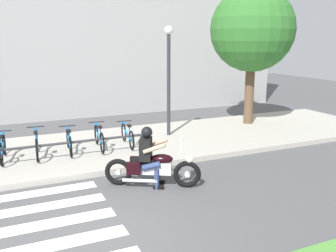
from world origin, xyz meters
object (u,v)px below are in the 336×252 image
(bicycle_5, at_px, (127,135))
(street_lamp, at_px, (169,71))
(rider, at_px, (149,152))
(bicycle_3, at_px, (69,141))
(bicycle_2, at_px, (37,144))
(bike_rack, at_px, (56,145))
(bicycle_1, at_px, (2,148))
(bicycle_4, at_px, (99,138))
(motorcycle, at_px, (153,168))
(tree_near_rack, at_px, (252,30))

(bicycle_5, bearing_deg, street_lamp, 21.47)
(rider, height_order, bicycle_3, rider)
(bicycle_2, bearing_deg, bike_rack, -51.19)
(rider, xyz_separation_m, bicycle_1, (-3.13, 3.00, -0.33))
(bicycle_5, bearing_deg, bicycle_4, -179.93)
(street_lamp, bearing_deg, motorcycle, -119.29)
(rider, xyz_separation_m, street_lamp, (2.15, 3.67, 1.51))
(rider, relative_size, bicycle_3, 0.90)
(bike_rack, distance_m, street_lamp, 4.49)
(bicycle_3, distance_m, bicycle_5, 1.78)
(bicycle_4, xyz_separation_m, bicycle_5, (0.89, 0.00, -0.02))
(motorcycle, xyz_separation_m, bike_rack, (-1.85, 2.49, 0.11))
(bicycle_3, xyz_separation_m, street_lamp, (3.49, 0.67, 1.86))
(street_lamp, bearing_deg, bicycle_2, -171.27)
(bicycle_3, bearing_deg, motorcycle, -65.16)
(rider, bearing_deg, bike_rack, 126.18)
(rider, height_order, street_lamp, street_lamp)
(bicycle_2, bearing_deg, bicycle_3, 0.04)
(bicycle_3, relative_size, bicycle_5, 0.97)
(bicycle_1, bearing_deg, bicycle_3, 0.02)
(bicycle_1, bearing_deg, motorcycle, -43.61)
(motorcycle, height_order, bike_rack, motorcycle)
(bicycle_2, distance_m, street_lamp, 4.80)
(bicycle_1, distance_m, bicycle_4, 2.68)
(bicycle_1, distance_m, bicycle_2, 0.89)
(bicycle_5, xyz_separation_m, street_lamp, (1.71, 0.67, 1.86))
(rider, bearing_deg, bicycle_5, 81.63)
(rider, distance_m, street_lamp, 4.52)
(street_lamp, height_order, tree_near_rack, tree_near_rack)
(bicycle_1, xyz_separation_m, bicycle_2, (0.89, -0.00, 0.01))
(motorcycle, bearing_deg, bicycle_1, 136.39)
(bicycle_1, xyz_separation_m, bicycle_5, (3.57, 0.00, -0.02))
(bicycle_1, distance_m, tree_near_rack, 9.51)
(bicycle_4, bearing_deg, bicycle_1, -180.00)
(bicycle_4, distance_m, bicycle_5, 0.89)
(motorcycle, distance_m, bicycle_3, 3.35)
(bicycle_5, relative_size, bike_rack, 0.33)
(bicycle_4, distance_m, tree_near_rack, 7.08)
(bicycle_5, bearing_deg, bike_rack, -166.02)
(motorcycle, xyz_separation_m, bicycle_2, (-2.30, 3.04, 0.04))
(rider, bearing_deg, tree_near_rack, 35.25)
(bicycle_1, distance_m, bicycle_5, 3.57)
(bicycle_3, relative_size, tree_near_rack, 0.30)
(bicycle_3, bearing_deg, bicycle_1, -179.98)
(bicycle_1, xyz_separation_m, tree_near_rack, (8.89, 1.07, 3.21))
(motorcycle, height_order, bicycle_2, motorcycle)
(rider, xyz_separation_m, tree_near_rack, (5.76, 4.07, 2.88))
(rider, height_order, bicycle_4, rider)
(bicycle_1, distance_m, street_lamp, 5.63)
(motorcycle, xyz_separation_m, bicycle_1, (-3.19, 3.04, 0.04))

